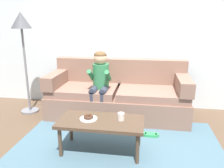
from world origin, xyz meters
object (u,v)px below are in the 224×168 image
at_px(donut, 88,117).
at_px(toy_controller, 151,135).
at_px(person_child, 100,79).
at_px(coffee_table, 101,124).
at_px(floor_lamp, 22,32).
at_px(couch, 118,96).
at_px(mug, 121,117).

distance_m(donut, toy_controller, 0.98).
distance_m(person_child, toy_controller, 1.16).
distance_m(coffee_table, floor_lamp, 2.11).
relative_size(toy_controller, floor_lamp, 0.13).
height_order(couch, coffee_table, couch).
height_order(toy_controller, floor_lamp, floor_lamp).
xyz_separation_m(coffee_table, person_child, (-0.21, 0.97, 0.30)).
relative_size(donut, toy_controller, 0.53).
bearing_deg(couch, floor_lamp, -175.66).
distance_m(couch, floor_lamp, 1.89).
bearing_deg(donut, coffee_table, -0.33).
xyz_separation_m(donut, floor_lamp, (-1.36, 1.05, 0.94)).
distance_m(mug, floor_lamp, 2.23).
height_order(couch, mug, couch).
distance_m(person_child, floor_lamp, 1.49).
height_order(person_child, toy_controller, person_child).
bearing_deg(toy_controller, floor_lamp, 171.79).
relative_size(couch, mug, 25.30).
bearing_deg(mug, floor_lamp, 149.79).
xyz_separation_m(coffee_table, floor_lamp, (-1.51, 1.06, 1.02)).
distance_m(couch, mug, 1.16).
relative_size(coffee_table, mug, 11.29).
bearing_deg(toy_controller, couch, 135.45).
bearing_deg(donut, couch, 80.34).
bearing_deg(coffee_table, person_child, 102.49).
bearing_deg(toy_controller, mug, -123.83).
height_order(couch, toy_controller, couch).
bearing_deg(mug, person_child, 115.77).
distance_m(mug, toy_controller, 0.71).
distance_m(person_child, mug, 1.06).
bearing_deg(mug, donut, -174.54).
height_order(couch, person_child, person_child).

